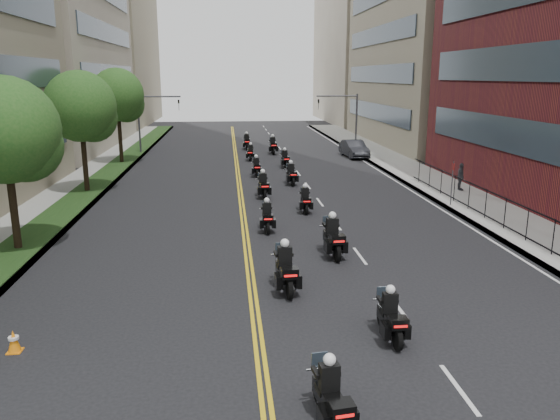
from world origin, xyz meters
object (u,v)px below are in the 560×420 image
at_px(motorcycle_1, 391,318).
at_px(motorcycle_9, 285,160).
at_px(motorcycle_2, 285,271).
at_px(motorcycle_4, 267,218).
at_px(motorcycle_3, 333,239).
at_px(motorcycle_5, 305,201).
at_px(motorcycle_7, 291,175).
at_px(traffic_cone, 14,341).
at_px(motorcycle_6, 263,186).
at_px(pedestrian_c, 461,177).
at_px(motorcycle_8, 256,168).
at_px(motorcycle_10, 251,153).
at_px(motorcycle_11, 273,146).
at_px(parked_sedan, 354,149).
at_px(motorcycle_0, 331,398).
at_px(motorcycle_12, 247,142).

distance_m(motorcycle_1, motorcycle_9, 30.08).
bearing_deg(motorcycle_2, motorcycle_4, 86.94).
height_order(motorcycle_3, motorcycle_5, motorcycle_3).
relative_size(motorcycle_3, motorcycle_7, 1.11).
height_order(motorcycle_7, traffic_cone, motorcycle_7).
relative_size(motorcycle_1, motorcycle_7, 0.94).
height_order(motorcycle_6, motorcycle_9, motorcycle_6).
bearing_deg(traffic_cone, motorcycle_7, 65.72).
relative_size(motorcycle_1, motorcycle_2, 0.86).
height_order(motorcycle_4, motorcycle_9, motorcycle_9).
bearing_deg(pedestrian_c, motorcycle_9, 50.50).
distance_m(motorcycle_1, motorcycle_8, 26.41).
distance_m(motorcycle_8, traffic_cone, 27.28).
relative_size(motorcycle_2, motorcycle_6, 1.05).
height_order(motorcycle_5, motorcycle_7, motorcycle_7).
bearing_deg(motorcycle_2, motorcycle_9, 80.37).
bearing_deg(motorcycle_10, motorcycle_11, 64.89).
bearing_deg(parked_sedan, motorcycle_8, -140.86).
relative_size(motorcycle_6, traffic_cone, 3.79).
bearing_deg(parked_sedan, pedestrian_c, -82.73).
bearing_deg(motorcycle_2, motorcycle_3, 53.00).
relative_size(motorcycle_4, motorcycle_9, 0.99).
distance_m(motorcycle_7, motorcycle_11, 15.28).
bearing_deg(motorcycle_5, motorcycle_10, 98.42).
height_order(motorcycle_2, motorcycle_7, motorcycle_2).
height_order(motorcycle_7, parked_sedan, motorcycle_7).
height_order(motorcycle_2, motorcycle_4, motorcycle_2).
relative_size(motorcycle_2, motorcycle_10, 1.16).
xyz_separation_m(motorcycle_2, traffic_cone, (-7.81, -3.64, -0.42)).
distance_m(motorcycle_7, motorcycle_9, 7.20).
height_order(motorcycle_0, traffic_cone, motorcycle_0).
height_order(motorcycle_3, pedestrian_c, pedestrian_c).
xyz_separation_m(motorcycle_0, motorcycle_5, (2.13, 18.81, -0.02)).
xyz_separation_m(motorcycle_1, motorcycle_8, (-2.39, 26.30, 0.01)).
bearing_deg(motorcycle_1, motorcycle_9, 88.97).
distance_m(motorcycle_2, motorcycle_4, 7.64).
height_order(motorcycle_4, motorcycle_11, motorcycle_11).
bearing_deg(motorcycle_6, motorcycle_2, -94.37).
height_order(motorcycle_8, motorcycle_11, motorcycle_11).
height_order(parked_sedan, traffic_cone, parked_sedan).
relative_size(motorcycle_3, motorcycle_8, 1.16).
distance_m(motorcycle_4, motorcycle_7, 11.65).
height_order(motorcycle_6, motorcycle_12, motorcycle_12).
xyz_separation_m(motorcycle_4, motorcycle_8, (0.28, 14.79, -0.00)).
relative_size(motorcycle_2, motorcycle_8, 1.15).
xyz_separation_m(motorcycle_4, pedestrian_c, (13.00, 7.69, 0.39)).
xyz_separation_m(motorcycle_12, traffic_cone, (-7.87, -41.49, -0.40)).
relative_size(motorcycle_1, motorcycle_6, 0.90).
bearing_deg(parked_sedan, motorcycle_4, -116.50).
bearing_deg(motorcycle_9, motorcycle_6, -106.39).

